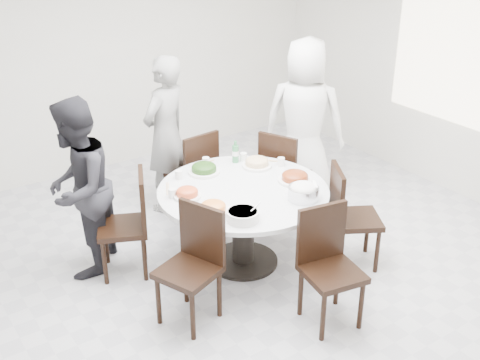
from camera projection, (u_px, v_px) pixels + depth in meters
floor at (241, 280)px, 5.29m from camera, size 6.00×6.00×0.01m
wall_back at (93, 55)px, 6.92m from camera, size 6.00×0.01×2.80m
wall_right at (479, 73)px, 6.23m from camera, size 0.01×6.00×2.80m
window at (479, 64)px, 6.17m from camera, size 0.04×2.20×1.40m
dining_table at (243, 227)px, 5.40m from camera, size 1.50×1.50×0.75m
chair_ne at (285, 173)px, 6.20m from camera, size 0.56×0.56×0.95m
chair_n at (191, 173)px, 6.20m from camera, size 0.46×0.46×0.95m
chair_nw at (122, 225)px, 5.22m from camera, size 0.56×0.56×0.95m
chair_sw at (188, 269)px, 4.61m from camera, size 0.54×0.54×0.95m
chair_s at (333, 271)px, 4.59m from camera, size 0.49×0.49×0.95m
chair_se at (356, 217)px, 5.35m from camera, size 0.57×0.57×0.95m
diner_right at (304, 120)px, 6.43m from camera, size 1.00×1.02×1.78m
diner_middle at (166, 135)px, 6.20m from camera, size 0.71×0.61×1.66m
diner_left at (78, 189)px, 5.13m from camera, size 0.96×0.98×1.60m
dish_greens at (204, 169)px, 5.52m from camera, size 0.29×0.29×0.08m
dish_pale at (257, 163)px, 5.65m from camera, size 0.28×0.28×0.08m
dish_orange at (187, 194)px, 5.08m from camera, size 0.23×0.23×0.06m
dish_redbrown at (295, 178)px, 5.36m from camera, size 0.30×0.30×0.08m
dish_tofu at (213, 209)px, 4.84m from camera, size 0.26×0.26×0.07m
rice_bowl at (303, 193)px, 5.04m from camera, size 0.26×0.26×0.11m
soup_bowl at (243, 215)px, 4.73m from camera, size 0.26×0.26×0.08m
beverage_bottle at (235, 152)px, 5.72m from camera, size 0.06×0.06×0.22m
tea_cups at (208, 161)px, 5.69m from camera, size 0.07×0.07×0.08m
chopsticks at (200, 164)px, 5.72m from camera, size 0.24×0.04×0.01m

